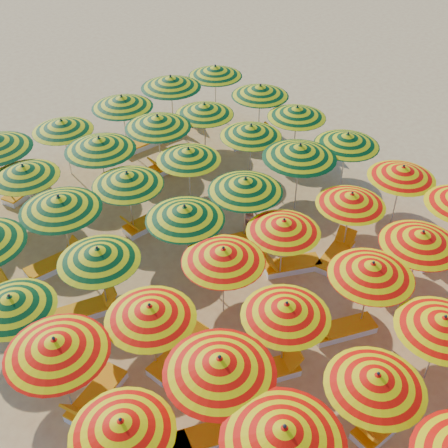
{
  "coord_description": "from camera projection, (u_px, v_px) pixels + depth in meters",
  "views": [
    {
      "loc": [
        -7.97,
        -9.35,
        11.5
      ],
      "look_at": [
        0.0,
        0.5,
        1.6
      ],
      "focal_mm": 45.0,
      "sensor_mm": 36.0,
      "label": 1
    }
  ],
  "objects": [
    {
      "name": "umbrella_29",
      "position": [
        347.0,
        140.0,
        18.95
      ],
      "size": [
        2.8,
        2.8,
        2.37
      ],
      "color": "silver",
      "rests_on": "ground"
    },
    {
      "name": "ground",
      "position": [
        235.0,
        274.0,
        16.76
      ],
      "size": [
        120.0,
        120.0,
        0.0
      ],
      "primitive_type": "plane",
      "color": "#D9B060",
      "rests_on": "ground"
    },
    {
      "name": "umbrella_31",
      "position": [
        59.0,
        203.0,
        15.85
      ],
      "size": [
        3.06,
        3.06,
        2.5
      ],
      "color": "silver",
      "rests_on": "ground"
    },
    {
      "name": "lounger_11",
      "position": [
        440.0,
        256.0,
        17.18
      ],
      "size": [
        1.82,
        1.02,
        0.69
      ],
      "rotation": [
        0.0,
        0.0,
        -0.27
      ],
      "color": "white",
      "rests_on": "ground"
    },
    {
      "name": "umbrella_15",
      "position": [
        372.0,
        270.0,
        13.92
      ],
      "size": [
        2.87,
        2.87,
        2.32
      ],
      "color": "silver",
      "rests_on": "ground"
    },
    {
      "name": "umbrella_40",
      "position": [
        204.0,
        109.0,
        20.79
      ],
      "size": [
        2.92,
        2.92,
        2.34
      ],
      "color": "silver",
      "rests_on": "ground"
    },
    {
      "name": "umbrella_18",
      "position": [
        56.0,
        346.0,
        11.89
      ],
      "size": [
        2.46,
        2.46,
        2.43
      ],
      "color": "silver",
      "rests_on": "ground"
    },
    {
      "name": "umbrella_39",
      "position": [
        158.0,
        122.0,
        19.72
      ],
      "size": [
        3.08,
        3.08,
        2.5
      ],
      "color": "silver",
      "rests_on": "ground"
    },
    {
      "name": "umbrella_26",
      "position": [
        185.0,
        213.0,
        15.65
      ],
      "size": [
        2.79,
        2.79,
        2.4
      ],
      "color": "silver",
      "rests_on": "ground"
    },
    {
      "name": "umbrella_22",
      "position": [
        351.0,
        199.0,
        16.47
      ],
      "size": [
        2.19,
        2.19,
        2.2
      ],
      "color": "silver",
      "rests_on": "ground"
    },
    {
      "name": "lounger_25",
      "position": [
        251.0,
        140.0,
        22.8
      ],
      "size": [
        1.82,
        0.93,
        0.69
      ],
      "rotation": [
        0.0,
        0.0,
        -0.21
      ],
      "color": "white",
      "rests_on": "ground"
    },
    {
      "name": "lounger_19",
      "position": [
        56.0,
        264.0,
        16.9
      ],
      "size": [
        1.73,
        0.58,
        0.69
      ],
      "rotation": [
        0.0,
        0.0,
        0.0
      ],
      "color": "white",
      "rests_on": "ground"
    },
    {
      "name": "umbrella_20",
      "position": [
        223.0,
        255.0,
        14.33
      ],
      "size": [
        2.39,
        2.39,
        2.33
      ],
      "color": "silver",
      "rests_on": "ground"
    },
    {
      "name": "lounger_12",
      "position": [
        95.0,
        397.0,
        13.22
      ],
      "size": [
        1.82,
        1.21,
        0.69
      ],
      "rotation": [
        0.0,
        0.0,
        3.54
      ],
      "color": "white",
      "rests_on": "ground"
    },
    {
      "name": "umbrella_35",
      "position": [
        297.0,
        112.0,
        20.64
      ],
      "size": [
        2.83,
        2.83,
        2.32
      ],
      "color": "silver",
      "rests_on": "ground"
    },
    {
      "name": "umbrella_25",
      "position": [
        98.0,
        255.0,
        14.38
      ],
      "size": [
        2.78,
        2.78,
        2.3
      ],
      "color": "silver",
      "rests_on": "ground"
    },
    {
      "name": "lounger_16",
      "position": [
        87.0,
        309.0,
        15.42
      ],
      "size": [
        1.82,
        1.0,
        0.69
      ],
      "rotation": [
        0.0,
        0.0,
        -0.26
      ],
      "color": "white",
      "rests_on": "ground"
    },
    {
      "name": "lounger_20",
      "position": [
        147.0,
        223.0,
        18.48
      ],
      "size": [
        1.76,
        0.67,
        0.69
      ],
      "rotation": [
        0.0,
        0.0,
        3.19
      ],
      "color": "white",
      "rests_on": "ground"
    },
    {
      "name": "umbrella_19",
      "position": [
        150.0,
        312.0,
        12.84
      ],
      "size": [
        2.72,
        2.72,
        2.28
      ],
      "color": "silver",
      "rests_on": "ground"
    },
    {
      "name": "umbrella_12",
      "position": [
        121.0,
        426.0,
        10.62
      ],
      "size": [
        2.29,
        2.29,
        2.2
      ],
      "color": "silver",
      "rests_on": "ground"
    },
    {
      "name": "umbrella_34",
      "position": [
        251.0,
        131.0,
        19.52
      ],
      "size": [
        2.68,
        2.68,
        2.32
      ],
      "color": "silver",
      "rests_on": "ground"
    },
    {
      "name": "lounger_10",
      "position": [
        342.0,
        329.0,
        14.86
      ],
      "size": [
        1.82,
        1.17,
        0.69
      ],
      "rotation": [
        0.0,
        0.0,
        2.77
      ],
      "color": "white",
      "rests_on": "ground"
    },
    {
      "name": "umbrella_44",
      "position": [
        62.0,
        125.0,
        19.85
      ],
      "size": [
        2.31,
        2.31,
        2.31
      ],
      "color": "silver",
      "rests_on": "ground"
    },
    {
      "name": "lounger_17",
      "position": [
        229.0,
        243.0,
        17.65
      ],
      "size": [
        1.83,
        1.1,
        0.69
      ],
      "rotation": [
        0.0,
        0.0,
        2.82
      ],
      "color": "white",
      "rests_on": "ground"
    },
    {
      "name": "umbrella_47",
      "position": [
        215.0,
        71.0,
        23.43
      ],
      "size": [
        2.8,
        2.8,
        2.41
      ],
      "color": "silver",
      "rests_on": "ground"
    },
    {
      "name": "lounger_23",
      "position": [
        170.0,
        164.0,
        21.33
      ],
      "size": [
        1.77,
        0.7,
        0.69
      ],
      "rotation": [
        0.0,
        0.0,
        3.21
      ],
      "color": "white",
      "rests_on": "ground"
    },
    {
      "name": "lounger_28",
      "position": [
        141.0,
        144.0,
        22.54
      ],
      "size": [
        1.74,
        0.6,
        0.69
      ],
      "rotation": [
        0.0,
        0.0,
        0.01
      ],
      "color": "white",
      "rests_on": "ground"
    },
    {
      "name": "lounger_24",
      "position": [
        196.0,
        160.0,
        21.57
      ],
      "size": [
        1.79,
        0.77,
        0.69
      ],
      "rotation": [
        0.0,
        0.0,
        3.26
      ],
      "color": "white",
      "rests_on": "ground"
    },
    {
      "name": "lounger_15",
      "position": [
        336.0,
        255.0,
        17.23
      ],
      "size": [
        1.83,
        1.08,
        0.69
      ],
      "rotation": [
        0.0,
        0.0,
        0.31
      ],
      "color": "white",
      "rests_on": "ground"
    },
    {
      "name": "umbrella_41",
      "position": [
        260.0,
        91.0,
        21.92
      ],
      "size": [
        2.58,
        2.58,
        2.41
      ],
      "color": "silver",
      "rests_on": "ground"
    },
    {
      "name": "umbrella_14",
      "position": [
        286.0,
        310.0,
        12.93
      ],
      "size": [
        2.5,
        2.5,
        2.25
      ],
      "color": "silver",
      "rests_on": "ground"
    },
    {
      "name": "lounger_29",
      "position": [
        165.0,
        133.0,
        23.26
      ],
      "size": [
        1.73,
        0.59,
        0.69
      ],
      "rotation": [
        0.0,
        0.0,
        0.0
      ],
      "color": "white",
      "rests_on": "ground"
    },
    {
      "name": "umbrella_38",
      "position": [
        100.0,
        144.0,
        18.45
      ],
      "size": [
        3.08,
        3.08,
        2.52
      ],
      "color": "silver",
      "rests_on": "ground"
    },
    {
      "name": "umbrella_46",
      "position": [
        171.0,
        82.0,
        22.25
      ],
      "size": [
        2.7,
        2.7,
        2.56
      ],
      "color": "silver",
      "rests_on": "ground"
    },
    {
      "name": "umbrella_16",
      "position": [
        422.0,
        238.0,
        14.86
      ],
      "size": [
        2.67,
        2.67,
        2.33
      ],
      "color": "silver",
      "rests_on": "ground"
    },
    {
      "name": "umbrella_27",
      "position": [
        245.0,
        185.0,
        16.73
      ],
      "size": [
        2.6,
        2.6,
        2.41
      ],
      "color": "silver",
      "rests_on": "ground"
    },
    {
      "name": "lounger_27",
      "position": [
        26.0,
        190.0,
        19.99
      ],
      "size": [
        1.82,
        1.22,
        0.69
      ],
      "rotation": [
        0.0,
        0.0,
        0.41
      ],
      "color": "white",
      "rests_on": "ground"
    },
    {
      "name": "umbrella_13",
      "position": [
        220.0,
        365.0,
        11.4
      ],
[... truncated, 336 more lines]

